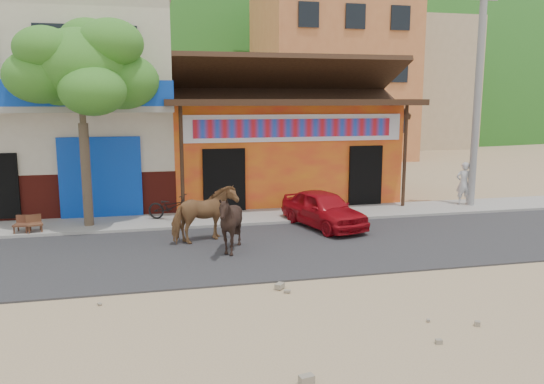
% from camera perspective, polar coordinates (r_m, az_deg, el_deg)
% --- Properties ---
extents(ground, '(120.00, 120.00, 0.00)m').
position_cam_1_polar(ground, '(11.32, 1.83, -9.63)').
color(ground, '#9E825B').
rests_on(ground, ground).
extents(road, '(60.00, 5.00, 0.04)m').
position_cam_1_polar(road, '(13.63, -0.85, -6.13)').
color(road, '#28282B').
rests_on(road, ground).
extents(sidewalk, '(60.00, 2.00, 0.12)m').
position_cam_1_polar(sidewalk, '(16.95, -3.32, -2.81)').
color(sidewalk, gray).
rests_on(sidewalk, ground).
extents(dance_club, '(8.00, 6.00, 3.60)m').
position_cam_1_polar(dance_club, '(20.95, 0.21, 4.46)').
color(dance_club, orange).
rests_on(dance_club, ground).
extents(cafe_building, '(7.00, 6.00, 7.00)m').
position_cam_1_polar(cafe_building, '(20.50, -20.90, 8.47)').
color(cafe_building, beige).
rests_on(cafe_building, ground).
extents(apartment_front, '(9.00, 9.00, 12.00)m').
position_cam_1_polar(apartment_front, '(36.33, 6.13, 13.34)').
color(apartment_front, '#CC723F').
rests_on(apartment_front, ground).
extents(apartment_rear, '(8.00, 8.00, 10.00)m').
position_cam_1_polar(apartment_rear, '(45.34, 14.59, 11.12)').
color(apartment_rear, tan).
rests_on(apartment_rear, ground).
extents(hillside, '(100.00, 40.00, 24.00)m').
position_cam_1_polar(hillside, '(80.78, -11.31, 15.55)').
color(hillside, '#194C14').
rests_on(hillside, ground).
extents(tree, '(3.00, 3.00, 6.00)m').
position_cam_1_polar(tree, '(16.23, -19.66, 6.99)').
color(tree, '#2D721E').
rests_on(tree, sidewalk).
extents(utility_pole, '(0.24, 0.24, 8.00)m').
position_cam_1_polar(utility_pole, '(19.64, 21.28, 10.22)').
color(utility_pole, gray).
rests_on(utility_pole, sidewalk).
extents(cow_tan, '(1.93, 1.47, 1.48)m').
position_cam_1_polar(cow_tan, '(14.17, -7.28, -2.42)').
color(cow_tan, olive).
rests_on(cow_tan, road).
extents(cow_dark, '(1.75, 1.69, 1.49)m').
position_cam_1_polar(cow_dark, '(13.04, -4.52, -3.43)').
color(cow_dark, black).
rests_on(cow_dark, road).
extents(red_car, '(2.13, 3.45, 1.10)m').
position_cam_1_polar(red_car, '(15.81, 5.54, -1.81)').
color(red_car, '#A30B15').
rests_on(red_car, road).
extents(scooter, '(1.59, 1.16, 0.80)m').
position_cam_1_polar(scooter, '(16.62, -10.80, -1.61)').
color(scooter, black).
rests_on(scooter, sidewalk).
extents(pedestrian, '(0.61, 0.46, 1.51)m').
position_cam_1_polar(pedestrian, '(19.89, 19.92, 0.89)').
color(pedestrian, silver).
rests_on(pedestrian, sidewalk).
extents(cafe_chair_left, '(0.45, 0.45, 0.87)m').
position_cam_1_polar(cafe_chair_left, '(16.34, -25.36, -2.45)').
color(cafe_chair_left, '#472517').
rests_on(cafe_chair_left, sidewalk).
extents(cafe_chair_right, '(0.51, 0.51, 0.87)m').
position_cam_1_polar(cafe_chair_right, '(16.27, -24.24, -2.42)').
color(cafe_chair_right, '#532A1B').
rests_on(cafe_chair_right, sidewalk).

